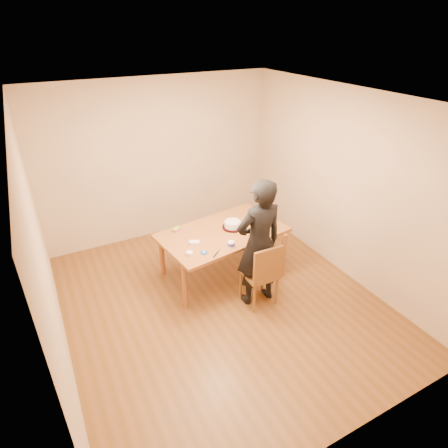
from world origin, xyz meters
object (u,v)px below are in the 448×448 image
dining_table (222,233)px  cake_plate (233,227)px  dining_chair (259,274)px  cake (233,224)px  person (259,244)px

dining_table → cake_plate: size_ratio=5.79×
dining_chair → cake: 0.88m
cake → person: bearing=-92.5°
cake → person: (-0.03, -0.76, 0.08)m
dining_chair → person: size_ratio=0.23×
dining_chair → person: bearing=91.3°
person → cake_plate: bearing=-91.7°
dining_table → person: size_ratio=0.98×
dining_table → dining_chair: 0.84m
cake_plate → person: (-0.03, -0.76, 0.13)m
cake_plate → person: bearing=-92.5°
cake → person: size_ratio=0.13×
dining_chair → cake_plate: (0.03, 0.80, 0.31)m
dining_table → dining_chair: bearing=-87.0°
cake_plate → person: person is taller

